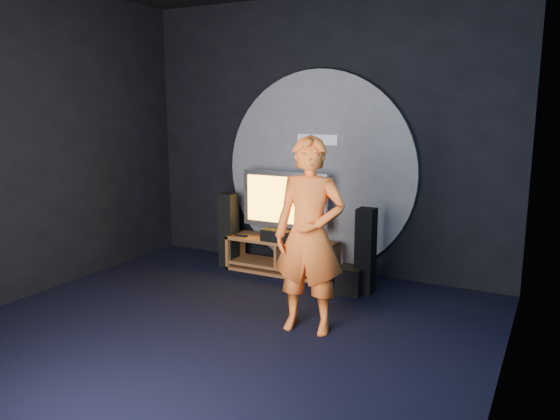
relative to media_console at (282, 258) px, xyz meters
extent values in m
plane|color=black|center=(0.32, -2.05, -0.19)|extent=(5.00, 5.00, 0.00)
cube|color=black|center=(0.32, 0.45, 1.56)|extent=(5.00, 0.04, 3.50)
cube|color=black|center=(-2.18, -2.05, 1.56)|extent=(0.04, 5.00, 3.50)
cube|color=black|center=(2.82, -2.05, 1.56)|extent=(0.04, 5.00, 3.50)
cylinder|color=#515156|center=(0.32, 0.39, 1.11)|extent=(2.60, 0.08, 2.60)
cube|color=white|center=(0.32, 0.34, 1.53)|extent=(0.55, 0.03, 0.13)
cube|color=brown|center=(-0.01, 0.00, 0.24)|extent=(1.46, 0.45, 0.04)
cube|color=brown|center=(-0.01, 0.00, -0.09)|extent=(1.42, 0.42, 0.04)
cube|color=brown|center=(-0.72, 0.00, 0.03)|extent=(0.04, 0.45, 0.45)
cube|color=brown|center=(0.70, 0.00, 0.03)|extent=(0.04, 0.45, 0.45)
cube|color=brown|center=(-0.01, 0.00, 0.07)|extent=(0.03, 0.40, 0.29)
cube|color=brown|center=(-0.01, 0.00, -0.17)|extent=(1.46, 0.45, 0.04)
cube|color=white|center=(0.37, 0.00, -0.05)|extent=(0.22, 0.16, 0.05)
cube|color=#A9A9B0|center=(-0.01, 0.07, 0.28)|extent=(0.36, 0.22, 0.04)
cylinder|color=#A9A9B0|center=(-0.01, 0.07, 0.35)|extent=(0.07, 0.07, 0.10)
cube|color=#A9A9B0|center=(-0.01, 0.07, 0.76)|extent=(1.18, 0.06, 0.73)
cube|color=orange|center=(-0.01, 0.04, 0.76)|extent=(1.05, 0.01, 0.60)
cube|color=black|center=(-0.01, -0.15, 0.33)|extent=(0.40, 0.15, 0.15)
cube|color=black|center=(-0.56, -0.12, 0.27)|extent=(0.18, 0.05, 0.02)
cube|color=black|center=(-0.79, -0.05, 0.30)|extent=(0.20, 0.22, 1.00)
cube|color=black|center=(1.20, -0.23, 0.30)|extent=(0.20, 0.22, 1.00)
cube|color=black|center=(1.06, -0.34, -0.04)|extent=(0.29, 0.29, 0.32)
imported|color=orange|center=(1.07, -1.51, 0.75)|extent=(0.74, 0.54, 1.88)
camera|label=1|loc=(3.14, -6.07, 1.97)|focal=35.00mm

